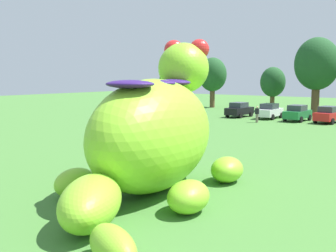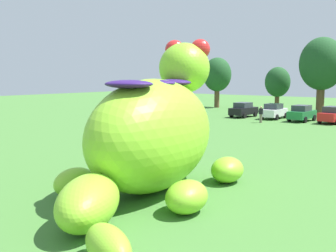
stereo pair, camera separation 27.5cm
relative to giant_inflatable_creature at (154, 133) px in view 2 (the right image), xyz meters
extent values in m
plane|color=#427533|center=(-0.68, -0.40, -2.41)|extent=(160.00, 160.00, 0.00)
ellipsoid|color=#8CD12D|center=(-0.02, 0.01, -0.07)|extent=(6.00, 9.04, 4.67)
ellipsoid|color=#8CD12D|center=(-0.86, 3.44, 2.76)|extent=(3.04, 3.22, 2.46)
sphere|color=red|center=(-1.61, 3.63, 3.68)|extent=(0.98, 0.98, 0.98)
sphere|color=red|center=(-0.29, 3.96, 3.68)|extent=(0.98, 0.98, 0.98)
ellipsoid|color=navy|center=(-0.47, 1.82, 2.07)|extent=(2.17, 1.89, 0.31)
ellipsoid|color=navy|center=(-0.02, 0.01, 2.07)|extent=(2.17, 1.89, 0.31)
ellipsoid|color=navy|center=(0.47, -2.00, 2.07)|extent=(2.17, 1.89, 0.31)
ellipsoid|color=#8CD12D|center=(-3.08, 1.61, -1.84)|extent=(1.86, 2.28, 1.14)
ellipsoid|color=#8CD12D|center=(1.95, 2.84, -1.84)|extent=(1.86, 2.28, 1.14)
ellipsoid|color=#8CD12D|center=(-1.80, -2.77, -1.84)|extent=(1.86, 2.28, 1.14)
ellipsoid|color=#8CD12D|center=(2.83, -1.64, -1.84)|extent=(1.86, 2.28, 1.14)
ellipsoid|color=#8CD12D|center=(1.11, -4.62, -1.59)|extent=(3.63, 4.14, 1.63)
ellipsoid|color=#8CD12D|center=(3.51, -6.10, -1.91)|extent=(2.36, 1.80, 1.00)
cube|color=black|center=(-10.81, 29.68, -1.69)|extent=(1.89, 4.18, 0.80)
cube|color=#2D333D|center=(-10.82, 29.53, -0.99)|extent=(1.59, 2.04, 0.60)
cylinder|color=black|center=(-11.60, 30.99, -2.09)|extent=(0.27, 0.65, 0.64)
cylinder|color=black|center=(-9.90, 30.91, -2.09)|extent=(0.27, 0.65, 0.64)
cylinder|color=black|center=(-11.72, 28.45, -2.09)|extent=(0.27, 0.65, 0.64)
cylinder|color=black|center=(-10.02, 28.37, -2.09)|extent=(0.27, 0.65, 0.64)
cube|color=white|center=(-7.22, 30.00, -1.69)|extent=(1.73, 4.11, 0.80)
cube|color=#2D333D|center=(-7.21, 29.85, -0.99)|extent=(1.51, 1.98, 0.60)
cylinder|color=black|center=(-8.07, 31.27, -2.09)|extent=(0.24, 0.64, 0.64)
cylinder|color=black|center=(-6.37, 31.28, -2.09)|extent=(0.24, 0.64, 0.64)
cylinder|color=black|center=(-8.06, 28.72, -2.09)|extent=(0.24, 0.64, 0.64)
cylinder|color=black|center=(-6.36, 28.74, -2.09)|extent=(0.24, 0.64, 0.64)
cube|color=#1E7238|center=(-3.86, 29.44, -1.69)|extent=(1.87, 4.17, 0.80)
cube|color=#2D333D|center=(-3.87, 29.29, -0.99)|extent=(1.58, 2.03, 0.60)
cylinder|color=black|center=(-4.66, 30.75, -2.09)|extent=(0.27, 0.65, 0.64)
cylinder|color=black|center=(-2.96, 30.68, -2.09)|extent=(0.27, 0.65, 0.64)
cylinder|color=black|center=(-4.76, 28.21, -2.09)|extent=(0.27, 0.65, 0.64)
cylinder|color=black|center=(-3.07, 28.14, -2.09)|extent=(0.27, 0.65, 0.64)
cube|color=red|center=(-0.69, 29.59, -1.69)|extent=(2.16, 4.27, 0.80)
cube|color=#2D333D|center=(-0.70, 29.44, -0.99)|extent=(1.71, 2.13, 0.60)
cylinder|color=black|center=(-1.38, 30.95, -2.09)|extent=(0.31, 0.66, 0.64)
cylinder|color=black|center=(-1.68, 28.43, -2.09)|extent=(0.31, 0.66, 0.64)
cylinder|color=brown|center=(-26.80, 37.78, -1.32)|extent=(0.62, 0.62, 2.17)
ellipsoid|color=#2D662D|center=(-26.80, 37.78, 1.68)|extent=(3.48, 3.48, 4.17)
cylinder|color=brown|center=(-20.74, 40.36, -1.07)|extent=(0.76, 0.76, 2.67)
ellipsoid|color=#1E4C23|center=(-20.74, 40.36, 2.60)|extent=(4.26, 4.26, 5.12)
cylinder|color=brown|center=(-10.86, 39.68, -1.35)|extent=(0.60, 0.60, 2.12)
ellipsoid|color=#1E4C23|center=(-10.86, 39.68, 1.57)|extent=(3.39, 3.39, 4.06)
cylinder|color=brown|center=(-4.43, 37.43, -0.74)|extent=(0.95, 0.95, 3.33)
ellipsoid|color=#1E4C23|center=(-4.43, 37.43, 3.85)|extent=(5.33, 5.33, 6.39)
cylinder|color=black|center=(-2.25, 7.14, -1.97)|extent=(0.26, 0.26, 0.88)
cube|color=gold|center=(-2.25, 7.14, -1.23)|extent=(0.38, 0.22, 0.60)
sphere|color=#9E7051|center=(-2.25, 7.14, -0.81)|extent=(0.22, 0.22, 0.22)
cylinder|color=#726656|center=(-9.00, 6.55, -1.97)|extent=(0.26, 0.26, 0.88)
cube|color=#2D4CA5|center=(-9.00, 6.55, -1.23)|extent=(0.38, 0.22, 0.60)
sphere|color=tan|center=(-9.00, 6.55, -0.81)|extent=(0.22, 0.22, 0.22)
cylinder|color=#726656|center=(-6.74, 25.51, -1.97)|extent=(0.26, 0.26, 0.88)
cube|color=black|center=(-6.74, 25.51, -1.23)|extent=(0.38, 0.22, 0.60)
sphere|color=tan|center=(-6.74, 25.51, -0.81)|extent=(0.22, 0.22, 0.22)
camera|label=1|loc=(10.40, -13.05, 2.37)|focal=42.93mm
camera|label=2|loc=(10.61, -12.89, 2.37)|focal=42.93mm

